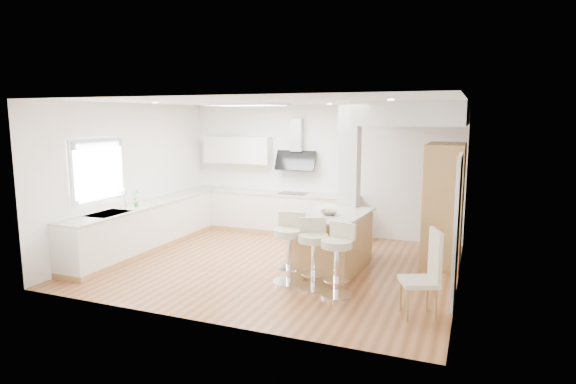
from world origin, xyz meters
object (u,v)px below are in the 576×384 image
at_px(peninsula, 332,240).
at_px(bar_stool_a, 289,244).
at_px(bar_stool_b, 313,250).
at_px(dining_chair, 427,271).
at_px(bar_stool_c, 337,256).

height_order(peninsula, bar_stool_a, bar_stool_a).
distance_m(bar_stool_b, dining_chair, 1.74).
relative_size(bar_stool_a, dining_chair, 0.95).
relative_size(bar_stool_a, bar_stool_c, 1.04).
bearing_deg(bar_stool_c, bar_stool_a, 178.52).
height_order(peninsula, bar_stool_c, bar_stool_c).
height_order(bar_stool_b, dining_chair, dining_chair).
height_order(bar_stool_a, dining_chair, dining_chair).
xyz_separation_m(bar_stool_a, dining_chair, (2.10, -0.53, -0.00)).
distance_m(bar_stool_a, bar_stool_b, 0.43).
bearing_deg(bar_stool_a, peninsula, 60.47).
bearing_deg(dining_chair, bar_stool_c, 144.34).
relative_size(bar_stool_a, bar_stool_b, 1.04).
height_order(bar_stool_b, bar_stool_c, bar_stool_b).
bearing_deg(peninsula, dining_chair, -36.92).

